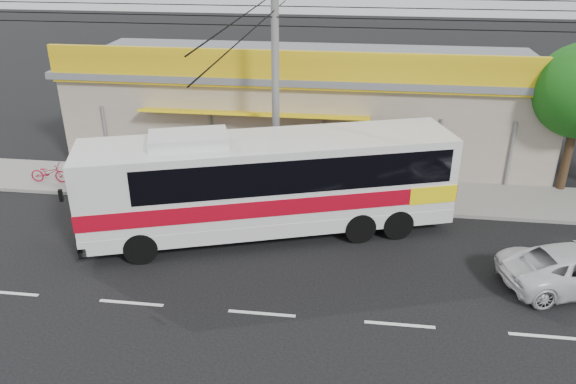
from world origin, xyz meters
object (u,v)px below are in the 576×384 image
(utility_pole, at_px, (275,10))
(coach_bus, at_px, (275,179))
(motorbike_red, at_px, (49,173))
(motorbike_dark, at_px, (114,179))

(utility_pole, bearing_deg, coach_bus, -82.24)
(coach_bus, height_order, motorbike_red, coach_bus)
(coach_bus, distance_m, motorbike_red, 10.96)
(coach_bus, relative_size, motorbike_dark, 6.91)
(motorbike_dark, xyz_separation_m, utility_pole, (6.80, 0.68, 6.83))
(coach_bus, bearing_deg, motorbike_red, 146.48)
(coach_bus, distance_m, motorbike_dark, 7.70)
(coach_bus, bearing_deg, motorbike_dark, 144.31)
(motorbike_red, bearing_deg, utility_pole, -92.78)
(motorbike_red, height_order, motorbike_dark, motorbike_dark)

